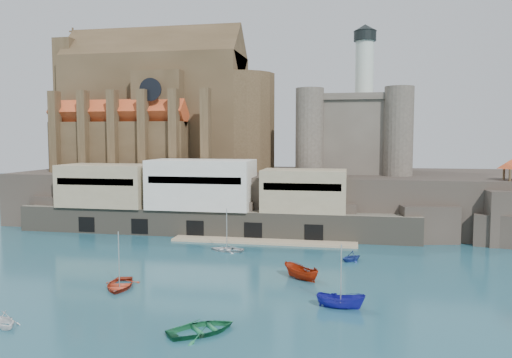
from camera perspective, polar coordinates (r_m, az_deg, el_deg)
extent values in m
plane|color=#1B4959|center=(64.56, -3.78, -10.42)|extent=(300.00, 300.00, 0.00)
cube|color=#2A2420|center=(102.19, 1.92, -1.92)|extent=(100.00, 34.00, 10.00)
cube|color=#2A2420|center=(100.57, -21.64, -3.52)|extent=(9.00, 5.00, 6.00)
cube|color=#2A2420|center=(92.98, -13.28, -3.96)|extent=(9.00, 5.00, 6.00)
cube|color=#2A2420|center=(87.43, -3.04, -4.39)|extent=(9.00, 5.00, 6.00)
cube|color=#2A2420|center=(84.97, 8.19, -4.70)|extent=(9.00, 5.00, 6.00)
cube|color=#2A2420|center=(85.74, 18.97, -4.83)|extent=(9.00, 5.00, 6.00)
cube|color=#666051|center=(87.37, -5.11, -4.91)|extent=(70.00, 6.00, 4.50)
cube|color=tan|center=(81.22, 0.86, -7.14)|extent=(30.00, 4.00, 0.40)
cube|color=black|center=(93.37, -18.75, -4.92)|extent=(3.00, 0.40, 2.60)
cube|color=black|center=(88.88, -13.12, -5.27)|extent=(3.00, 0.40, 2.60)
cube|color=black|center=(85.33, -6.95, -5.60)|extent=(3.00, 0.40, 2.60)
cube|color=black|center=(82.84, -0.32, -5.88)|extent=(3.00, 0.40, 2.60)
cube|color=black|center=(81.51, 6.63, -6.09)|extent=(3.00, 0.40, 2.60)
cube|color=tan|center=(94.96, -16.65, -0.66)|extent=(16.00, 9.00, 7.50)
cube|color=silver|center=(88.04, -6.22, -0.57)|extent=(18.00, 9.00, 8.50)
cube|color=tan|center=(84.58, 5.52, -1.30)|extent=(14.00, 8.00, 7.00)
cube|color=#463520|center=(110.62, -11.42, 7.31)|extent=(38.00, 14.00, 24.00)
cube|color=#463520|center=(111.82, -11.52, 13.47)|extent=(38.00, 13.01, 13.01)
cylinder|color=#463520|center=(104.82, -1.69, 6.46)|extent=(14.00, 14.00, 20.00)
cube|color=#463520|center=(109.09, -9.44, 6.33)|extent=(10.00, 20.00, 20.00)
cube|color=#463520|center=(103.51, -15.41, 3.54)|extent=(28.00, 5.00, 10.00)
cube|color=#463520|center=(120.83, -11.40, 3.77)|extent=(28.00, 5.00, 10.00)
cube|color=#BF4520|center=(103.60, -15.49, 7.19)|extent=(28.00, 5.66, 5.66)
cube|color=#BF4520|center=(120.90, -11.46, 6.90)|extent=(28.00, 5.66, 5.66)
cube|color=#463520|center=(119.23, -19.99, 7.90)|extent=(4.00, 10.00, 28.00)
cylinder|color=black|center=(98.26, -11.98, 9.98)|extent=(4.40, 0.30, 4.40)
cube|color=#463520|center=(106.82, -21.97, 5.01)|extent=(1.60, 2.20, 16.00)
cube|color=#463520|center=(103.59, -19.08, 5.11)|extent=(1.60, 2.20, 16.00)
cube|color=#463520|center=(100.64, -16.00, 5.21)|extent=(1.60, 2.20, 16.00)
cube|color=#463520|center=(97.99, -12.76, 5.29)|extent=(1.60, 2.20, 16.00)
cube|color=#463520|center=(95.67, -9.34, 5.36)|extent=(1.60, 2.20, 16.00)
cube|color=#463520|center=(93.70, -5.77, 5.41)|extent=(1.60, 2.20, 16.00)
cube|color=#4E473D|center=(101.24, 11.04, 4.73)|extent=(16.00, 16.00, 14.00)
cube|color=#4E473D|center=(101.51, 11.11, 8.91)|extent=(17.00, 17.00, 1.20)
cylinder|color=#4E473D|center=(93.58, 6.13, 5.41)|extent=(5.20, 5.20, 16.00)
cylinder|color=#4E473D|center=(93.59, 15.98, 5.26)|extent=(5.20, 5.20, 16.00)
cylinder|color=#4E473D|center=(109.53, 6.84, 5.31)|extent=(5.20, 5.20, 16.00)
cylinder|color=#4E473D|center=(109.54, 15.25, 5.17)|extent=(5.20, 5.20, 16.00)
cylinder|color=silver|center=(104.08, 12.28, 11.89)|extent=(3.60, 3.60, 12.00)
cylinder|color=black|center=(105.19, 12.35, 15.67)|extent=(4.40, 4.40, 2.00)
cone|color=black|center=(105.51, 12.37, 16.53)|extent=(4.60, 4.60, 1.40)
cube|color=#2A2420|center=(87.31, 25.55, -5.20)|extent=(6.00, 5.00, 5.00)
cylinder|color=#463520|center=(88.35, 27.01, -0.04)|extent=(0.36, 0.36, 3.20)
cylinder|color=#463520|center=(91.42, 26.46, 0.12)|extent=(0.36, 0.36, 3.20)
imported|color=#B9391F|center=(59.68, -15.33, -11.86)|extent=(4.39, 2.21, 5.90)
imported|color=white|center=(51.63, -26.76, -14.87)|extent=(3.19, 3.39, 3.37)
imported|color=#1D1D9C|center=(51.89, 9.64, -14.31)|extent=(2.00, 1.96, 4.86)
imported|color=#1E7446|center=(45.57, -6.18, -17.04)|extent=(3.81, 4.17, 6.15)
imported|color=#A1250A|center=(61.15, 5.11, -11.30)|extent=(2.83, 2.82, 5.27)
imported|color=silver|center=(75.46, -3.35, -8.19)|extent=(1.47, 3.77, 5.15)
imported|color=navy|center=(70.55, 10.83, -9.18)|extent=(3.34, 3.30, 3.38)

